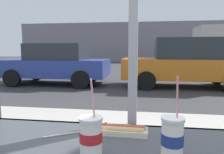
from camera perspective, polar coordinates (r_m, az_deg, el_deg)
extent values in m
plane|color=#38383A|center=(9.24, 7.79, -1.18)|extent=(60.00, 60.00, 0.00)
cube|color=#B2ADA3|center=(3.03, 6.71, -17.96)|extent=(16.00, 2.80, 0.14)
cube|color=#2A2C30|center=(1.24, 5.30, -13.12)|extent=(1.87, 0.02, 0.02)
cube|color=gray|center=(24.22, 8.19, 9.17)|extent=(28.00, 1.20, 4.32)
cylinder|color=white|center=(0.88, 15.74, -16.07)|extent=(0.08, 0.08, 0.16)
cylinder|color=navy|center=(0.87, 15.76, -15.59)|extent=(0.09, 0.09, 0.04)
cylinder|color=black|center=(0.85, 15.92, -11.36)|extent=(0.07, 0.07, 0.01)
cylinder|color=white|center=(0.85, 15.95, -10.72)|extent=(0.09, 0.09, 0.01)
cylinder|color=pink|center=(0.83, 16.99, -6.61)|extent=(0.01, 0.02, 0.20)
cylinder|color=white|center=(0.89, -5.64, -15.90)|extent=(0.09, 0.09, 0.15)
cylinder|color=red|center=(0.89, -5.65, -15.46)|extent=(0.09, 0.09, 0.04)
cylinder|color=black|center=(0.86, -5.70, -11.65)|extent=(0.08, 0.08, 0.01)
cylinder|color=white|center=(0.86, -5.71, -11.03)|extent=(0.10, 0.10, 0.01)
cylinder|color=pink|center=(0.84, -5.06, -7.03)|extent=(0.01, 0.04, 0.20)
cube|color=beige|center=(1.12, 2.52, -14.73)|extent=(0.27, 0.10, 0.01)
cube|color=beige|center=(1.08, 2.22, -15.05)|extent=(0.27, 0.01, 0.03)
cube|color=beige|center=(1.16, 2.81, -13.42)|extent=(0.27, 0.01, 0.03)
cylinder|color=#DBB77A|center=(1.11, 2.53, -13.63)|extent=(0.23, 0.05, 0.04)
cylinder|color=#9E4733|center=(1.11, 2.53, -13.05)|extent=(0.23, 0.03, 0.03)
cube|color=beige|center=(1.10, 3.70, -12.52)|extent=(0.01, 0.01, 0.01)
cube|color=red|center=(1.10, 5.76, -12.60)|extent=(0.01, 0.01, 0.01)
cube|color=red|center=(1.12, -1.70, -12.23)|extent=(0.01, 0.01, 0.01)
cube|color=beige|center=(1.12, -2.14, -12.21)|extent=(0.01, 0.01, 0.01)
cylinder|color=white|center=(1.13, -12.99, -14.67)|extent=(0.17, 0.10, 0.01)
cube|color=#283D93|center=(8.74, -14.86, 2.42)|extent=(4.14, 1.83, 0.65)
cube|color=#282D33|center=(8.66, -14.20, 6.58)|extent=(2.15, 1.61, 0.61)
cylinder|color=black|center=(9.24, -5.21, 0.86)|extent=(0.64, 0.18, 0.64)
cylinder|color=black|center=(7.49, -8.45, -0.71)|extent=(0.64, 0.18, 0.64)
cylinder|color=black|center=(10.15, -19.47, 1.05)|extent=(0.64, 0.18, 0.64)
cylinder|color=black|center=(8.58, -25.11, -0.31)|extent=(0.64, 0.18, 0.64)
cube|color=orange|center=(8.19, 18.85, 2.15)|extent=(4.49, 1.72, 0.71)
cube|color=#282D33|center=(8.18, 19.78, 7.17)|extent=(2.33, 1.51, 0.73)
cylinder|color=black|center=(9.40, 26.16, 0.24)|extent=(0.64, 0.18, 0.64)
cylinder|color=black|center=(8.94, 8.94, 0.58)|extent=(0.64, 0.18, 0.64)
cylinder|color=black|center=(7.23, 9.09, -1.01)|extent=(0.64, 0.18, 0.64)
cylinder|color=black|center=(14.94, 25.90, 3.12)|extent=(0.90, 0.24, 0.90)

